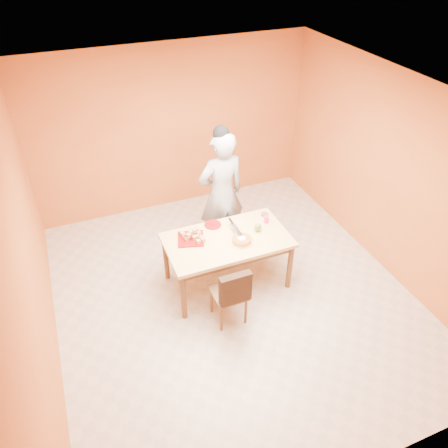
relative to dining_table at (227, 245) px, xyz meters
name	(u,v)px	position (x,y,z in m)	size (l,w,h in m)	color
floor	(233,295)	(-0.03, -0.27, -0.67)	(5.00, 5.00, 0.00)	#BAB29F
ceiling	(236,100)	(-0.03, -0.27, 2.03)	(5.00, 5.00, 0.00)	white
wall_back	(173,130)	(-0.03, 2.23, 0.68)	(4.50, 4.50, 0.00)	#CB722E
wall_left	(29,261)	(-2.28, -0.27, 0.68)	(5.00, 5.00, 0.00)	#CB722E
wall_right	(391,176)	(2.22, -0.27, 0.68)	(5.00, 5.00, 0.00)	#CB722E
dining_table	(227,245)	(0.00, 0.00, 0.00)	(1.60, 0.90, 0.76)	#E2CC76
dining_chair	(229,292)	(-0.23, -0.62, -0.21)	(0.41, 0.47, 0.88)	brown
pastry_pile	(191,235)	(-0.44, 0.16, 0.16)	(0.30, 0.30, 0.10)	tan
person	(221,194)	(0.22, 0.75, 0.28)	(0.69, 0.45, 1.90)	#99989B
pastry_platter	(191,239)	(-0.44, 0.16, 0.10)	(0.33, 0.33, 0.02)	maroon
red_dinner_plate	(213,225)	(-0.07, 0.35, 0.10)	(0.23, 0.23, 0.01)	maroon
white_cake_plate	(242,242)	(0.14, -0.14, 0.10)	(0.27, 0.27, 0.01)	white
sponge_cake	(242,240)	(0.14, -0.14, 0.13)	(0.25, 0.25, 0.06)	gold
cake_server	(237,230)	(0.15, 0.04, 0.17)	(0.06, 0.29, 0.01)	silver
egg_ornament	(258,227)	(0.43, 0.00, 0.16)	(0.10, 0.08, 0.13)	olive
magenta_glass	(266,219)	(0.63, 0.14, 0.14)	(0.07, 0.07, 0.10)	#DD218A
checker_tin	(265,214)	(0.68, 0.29, 0.11)	(0.10, 0.10, 0.03)	#3C1E10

